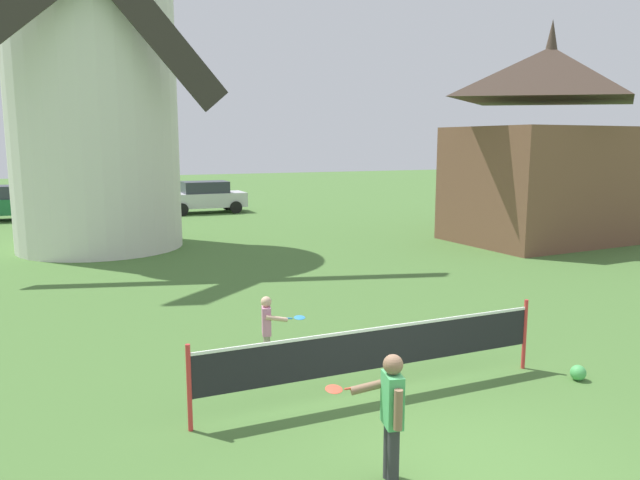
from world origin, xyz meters
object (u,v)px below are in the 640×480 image
(windmill, at_px, (91,53))
(tennis_net, at_px, (378,348))
(player_far, at_px, (268,326))
(player_near, at_px, (390,411))
(stray_ball, at_px, (578,373))
(parked_car_blue, at_px, (100,199))
(chapel, at_px, (545,148))
(parked_car_silver, at_px, (205,197))

(windmill, relative_size, tennis_net, 2.44)
(windmill, distance_m, player_far, 13.79)
(player_near, distance_m, stray_ball, 4.16)
(parked_car_blue, bearing_deg, tennis_net, -84.67)
(player_near, height_order, player_far, player_near)
(player_far, relative_size, parked_car_blue, 0.27)
(player_near, bearing_deg, player_far, 91.54)
(player_far, bearing_deg, stray_ball, -30.84)
(player_far, distance_m, chapel, 15.15)
(tennis_net, xyz_separation_m, stray_ball, (3.00, -0.70, -0.57))
(stray_ball, height_order, chapel, chapel)
(player_far, xyz_separation_m, parked_car_blue, (-1.17, 21.71, 0.17))
(windmill, relative_size, stray_ball, 55.58)
(tennis_net, relative_size, player_near, 3.80)
(stray_ball, bearing_deg, tennis_net, 166.92)
(tennis_net, bearing_deg, chapel, 38.58)
(tennis_net, height_order, player_near, player_near)
(tennis_net, distance_m, chapel, 15.28)
(stray_ball, height_order, parked_car_silver, parked_car_silver)
(chapel, bearing_deg, tennis_net, -141.42)
(tennis_net, bearing_deg, stray_ball, -13.08)
(parked_car_silver, bearing_deg, chapel, -55.71)
(tennis_net, bearing_deg, player_near, -115.40)
(windmill, height_order, player_far, windmill)
(player_far, bearing_deg, chapel, 31.03)
(player_far, bearing_deg, tennis_net, -59.21)
(windmill, bearing_deg, player_far, -82.18)
(player_near, xyz_separation_m, stray_ball, (3.92, 1.23, -0.66))
(stray_ball, xyz_separation_m, parked_car_blue, (-5.19, 24.10, 0.69))
(chapel, bearing_deg, stray_ball, -131.00)
(player_near, xyz_separation_m, parked_car_silver, (3.62, 24.62, 0.03))
(player_near, distance_m, parked_car_silver, 24.88)
(parked_car_silver, bearing_deg, stray_ball, -89.26)
(tennis_net, bearing_deg, windmill, 100.89)
(parked_car_blue, distance_m, chapel, 19.93)
(player_far, height_order, parked_car_silver, parked_car_silver)
(parked_car_silver, height_order, chapel, chapel)
(stray_ball, bearing_deg, player_far, 149.16)
(player_near, height_order, parked_car_blue, parked_car_blue)
(player_far, bearing_deg, parked_car_blue, 93.09)
(parked_car_silver, relative_size, chapel, 0.51)
(windmill, bearing_deg, stray_ball, -68.91)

